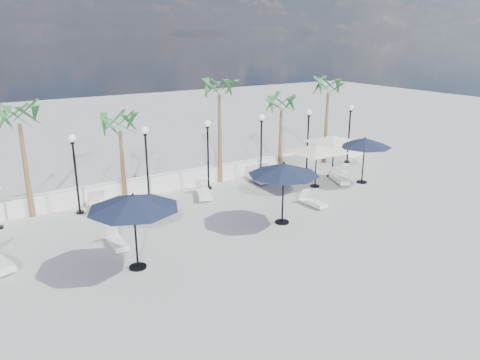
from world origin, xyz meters
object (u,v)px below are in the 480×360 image
lounger_2 (100,206)px  lounger_4 (257,177)px  parasol_navy_left (133,202)px  lounger_1 (117,241)px  lounger_5 (312,202)px  lounger_6 (272,174)px  parasol_cream_sq_b (334,136)px  lounger_7 (339,179)px  parasol_cream_sq_a (317,146)px  lounger_3 (204,192)px  parasol_navy_mid (284,170)px  parasol_navy_right (365,142)px

lounger_2 → lounger_4: lounger_2 is taller
lounger_4 → parasol_navy_left: size_ratio=0.62×
lounger_1 → lounger_5: lounger_1 is taller
lounger_4 → lounger_5: size_ratio=1.20×
lounger_4 → lounger_6: 1.12m
lounger_1 → parasol_cream_sq_b: 14.45m
lounger_6 → parasol_cream_sq_b: parasol_cream_sq_b is taller
lounger_7 → lounger_1: bearing=-153.5°
parasol_navy_left → lounger_6: bearing=31.0°
lounger_1 → lounger_4: size_ratio=0.87×
parasol_cream_sq_a → parasol_cream_sq_b: parasol_cream_sq_b is taller
lounger_4 → lounger_6: size_ratio=0.92×
lounger_3 → lounger_7: lounger_3 is taller
lounger_1 → parasol_navy_mid: size_ratio=0.55×
lounger_1 → lounger_4: 10.55m
lounger_6 → lounger_5: bearing=-110.8°
lounger_1 → lounger_6: size_ratio=0.80×
lounger_5 → parasol_cream_sq_a: 3.79m
parasol_navy_left → parasol_navy_mid: (7.08, 0.63, -0.04)m
lounger_1 → parasol_cream_sq_b: parasol_cream_sq_b is taller
lounger_4 → lounger_2: bearing=-175.8°
lounger_1 → parasol_navy_left: 3.23m
lounger_3 → lounger_4: 3.97m
lounger_1 → lounger_4: bearing=25.7°
lounger_7 → lounger_2: bearing=-171.6°
lounger_6 → parasol_cream_sq_a: size_ratio=0.42×
parasol_navy_right → parasol_cream_sq_b: parasol_cream_sq_b is taller
lounger_2 → parasol_cream_sq_a: size_ratio=0.42×
parasol_navy_mid → lounger_1: bearing=167.4°
lounger_1 → lounger_6: lounger_6 is taller
lounger_4 → parasol_navy_right: parasol_navy_right is taller
lounger_4 → parasol_navy_right: (5.00, -3.43, 2.12)m
lounger_3 → parasol_cream_sq_a: (6.12, -1.80, 2.10)m
lounger_1 → parasol_cream_sq_a: (11.89, 1.66, 2.14)m
parasol_navy_mid → lounger_7: bearing=25.6°
lounger_2 → parasol_navy_mid: bearing=-40.4°
parasol_navy_right → lounger_5: bearing=-164.2°
parasol_navy_mid → parasol_navy_left: bearing=-174.9°
lounger_2 → lounger_3: (5.23, -0.76, -0.01)m
parasol_cream_sq_a → lounger_4: bearing=131.0°
lounger_2 → lounger_4: size_ratio=1.07×
lounger_5 → parasol_navy_mid: size_ratio=0.53×
lounger_2 → parasol_navy_left: size_ratio=0.66×
lounger_2 → parasol_navy_right: (14.12, -3.44, 2.10)m
lounger_3 → lounger_4: bearing=32.3°
lounger_5 → lounger_6: bearing=74.0°
lounger_2 → parasol_cream_sq_b: 13.76m
lounger_4 → parasol_navy_mid: size_ratio=0.63×
lounger_1 → lounger_3: size_ratio=0.82×
lounger_7 → parasol_navy_left: (-13.52, -3.72, 2.33)m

